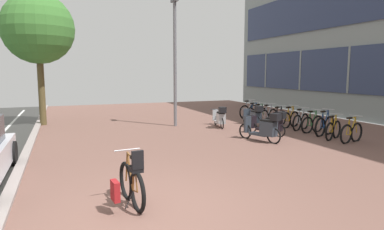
{
  "coord_description": "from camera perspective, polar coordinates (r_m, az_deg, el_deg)",
  "views": [
    {
      "loc": [
        -1.37,
        -5.39,
        2.37
      ],
      "look_at": [
        2.18,
        3.68,
        1.12
      ],
      "focal_mm": 31.28,
      "sensor_mm": 36.0,
      "label": 1
    }
  ],
  "objects": [
    {
      "name": "bicycle_foreground",
      "position": [
        6.17,
        -10.44,
        -11.47
      ],
      "size": [
        0.62,
        1.4,
        1.1
      ],
      "color": "black",
      "rests_on": "ground"
    },
    {
      "name": "scooter_mid",
      "position": [
        14.92,
        10.55,
        -0.27
      ],
      "size": [
        0.52,
        1.69,
        0.97
      ],
      "color": "black",
      "rests_on": "ground"
    },
    {
      "name": "lamp_post",
      "position": [
        14.7,
        -2.93,
        10.06
      ],
      "size": [
        0.2,
        0.52,
        5.52
      ],
      "color": "slate",
      "rests_on": "ground"
    },
    {
      "name": "scooter_extra",
      "position": [
        11.71,
        12.19,
        -2.2
      ],
      "size": [
        0.84,
        1.72,
        1.04
      ],
      "color": "black",
      "rests_on": "ground"
    },
    {
      "name": "street_tree",
      "position": [
        16.54,
        -24.77,
        13.18
      ],
      "size": [
        3.09,
        3.09,
        5.82
      ],
      "color": "brown",
      "rests_on": "ground"
    },
    {
      "name": "bicycle_rack_06",
      "position": [
        15.51,
        14.58,
        -0.5
      ],
      "size": [
        1.22,
        0.6,
        0.93
      ],
      "color": "black",
      "rests_on": "ground"
    },
    {
      "name": "bicycle_rack_00",
      "position": [
        12.57,
        25.53,
        -2.74
      ],
      "size": [
        1.28,
        0.47,
        0.95
      ],
      "color": "black",
      "rests_on": "ground"
    },
    {
      "name": "scooter_near",
      "position": [
        12.96,
        13.28,
        -1.53
      ],
      "size": [
        0.95,
        1.58,
        0.95
      ],
      "color": "black",
      "rests_on": "ground"
    },
    {
      "name": "bicycle_rack_05",
      "position": [
        15.04,
        16.4,
        -0.73
      ],
      "size": [
        1.32,
        0.57,
        0.99
      ],
      "color": "black",
      "rests_on": "ground"
    },
    {
      "name": "bicycle_rack_10",
      "position": [
        17.75,
        9.66,
        0.65
      ],
      "size": [
        1.36,
        0.52,
        1.0
      ],
      "color": "black",
      "rests_on": "ground"
    },
    {
      "name": "scooter_far",
      "position": [
        14.49,
        4.79,
        -0.43
      ],
      "size": [
        0.69,
        1.68,
        0.95
      ],
      "color": "black",
      "rests_on": "ground"
    },
    {
      "name": "bicycle_rack_02",
      "position": [
        13.55,
        21.69,
        -1.74
      ],
      "size": [
        1.36,
        0.57,
        1.03
      ],
      "color": "black",
      "rests_on": "ground"
    },
    {
      "name": "bicycle_rack_07",
      "position": [
        16.0,
        12.9,
        -0.18
      ],
      "size": [
        1.3,
        0.54,
        0.96
      ],
      "color": "black",
      "rests_on": "ground"
    },
    {
      "name": "bicycle_rack_08",
      "position": [
        16.52,
        11.46,
        0.06
      ],
      "size": [
        1.22,
        0.51,
        0.94
      ],
      "color": "black",
      "rests_on": "ground"
    },
    {
      "name": "bicycle_rack_04",
      "position": [
        14.54,
        18.06,
        -1.09
      ],
      "size": [
        1.25,
        0.59,
        0.96
      ],
      "color": "black",
      "rests_on": "ground"
    },
    {
      "name": "bicycle_rack_03",
      "position": [
        14.05,
        19.85,
        -1.47
      ],
      "size": [
        1.28,
        0.48,
        0.95
      ],
      "color": "black",
      "rests_on": "ground"
    },
    {
      "name": "bicycle_rack_09",
      "position": [
        17.13,
        10.5,
        0.33
      ],
      "size": [
        1.21,
        0.55,
        0.93
      ],
      "color": "black",
      "rests_on": "ground"
    },
    {
      "name": "bicycle_rack_01",
      "position": [
        12.92,
        22.93,
        -2.37
      ],
      "size": [
        1.22,
        0.61,
        0.93
      ],
      "color": "black",
      "rests_on": "ground"
    },
    {
      "name": "ground",
      "position": [
        6.53,
        5.82,
        -14.23
      ],
      "size": [
        21.0,
        40.0,
        0.13
      ],
      "color": "#2B2A27"
    }
  ]
}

